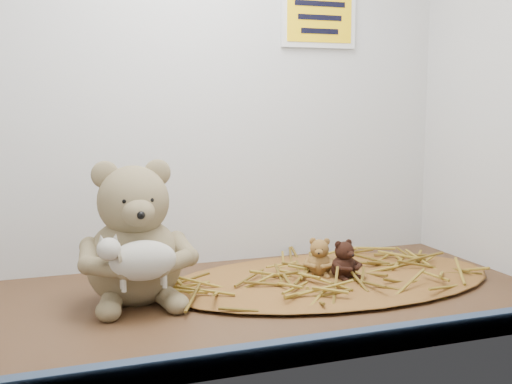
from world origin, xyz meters
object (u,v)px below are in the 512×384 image
object	(u,v)px
toy_lamb	(143,261)
mini_teddy_brown	(344,258)
main_teddy	(134,232)
mini_teddy_tan	(319,255)

from	to	relation	value
toy_lamb	mini_teddy_brown	xyz separation A→B (cm)	(41.19, 6.96, -4.61)
main_teddy	mini_teddy_tan	world-z (taller)	main_teddy
mini_teddy_tan	mini_teddy_brown	size ratio (longest dim) A/B	1.00
toy_lamb	main_teddy	bearing A→B (deg)	90.00
toy_lamb	mini_teddy_brown	world-z (taller)	toy_lamb
main_teddy	toy_lamb	xyz separation A→B (cm)	(0.00, -9.28, -3.07)
main_teddy	mini_teddy_brown	size ratio (longest dim) A/B	3.30
main_teddy	mini_teddy_tan	bearing A→B (deg)	2.30
toy_lamb	mini_teddy_tan	size ratio (longest dim) A/B	1.89
mini_teddy_tan	mini_teddy_brown	distance (cm)	5.10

